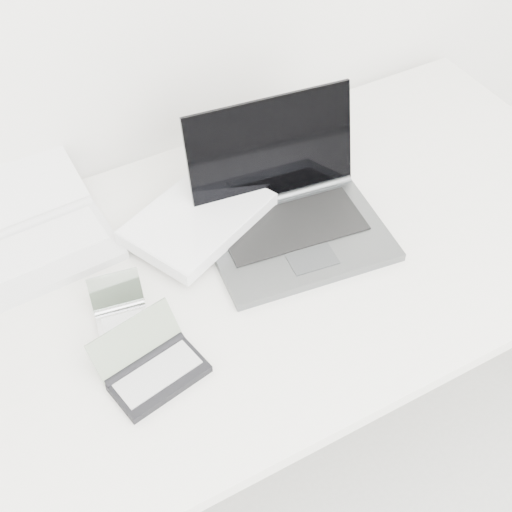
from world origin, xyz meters
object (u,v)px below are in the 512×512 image
laptop_large (253,215)px  netbook_open_white (39,234)px  desk (259,273)px  palmtop_charcoal (153,368)px

laptop_large → netbook_open_white: 0.44m
desk → laptop_large: laptop_large is taller
desk → laptop_large: (0.03, 0.08, 0.09)m
netbook_open_white → palmtop_charcoal: (0.07, -0.41, -0.00)m
netbook_open_white → palmtop_charcoal: palmtop_charcoal is taller
palmtop_charcoal → desk: bearing=15.9°
laptop_large → palmtop_charcoal: size_ratio=2.85×
desk → netbook_open_white: bearing=144.8°
netbook_open_white → laptop_large: bearing=-27.4°
laptop_large → netbook_open_white: size_ratio=1.50×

